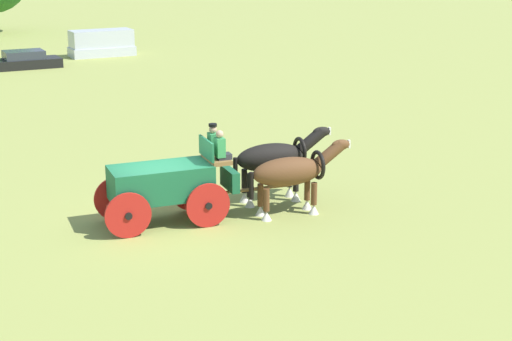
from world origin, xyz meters
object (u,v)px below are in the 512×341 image
at_px(draft_horse_near, 275,159).
at_px(parked_vehicle_f, 102,43).
at_px(show_wagon, 167,183).
at_px(parked_vehicle_e, 26,60).
at_px(draft_horse_off, 292,173).

distance_m(draft_horse_near, parked_vehicle_f, 34.05).
distance_m(show_wagon, parked_vehicle_f, 35.00).
height_order(draft_horse_near, parked_vehicle_e, draft_horse_near).
distance_m(draft_horse_near, parked_vehicle_e, 30.66).
xyz_separation_m(draft_horse_near, parked_vehicle_f, (11.90, 31.90, -0.47)).
relative_size(draft_horse_near, draft_horse_off, 1.01).
bearing_deg(draft_horse_near, parked_vehicle_f, 69.54).
bearing_deg(draft_horse_off, parked_vehicle_f, 69.62).
height_order(draft_horse_off, parked_vehicle_e, draft_horse_off).
bearing_deg(draft_horse_off, draft_horse_near, 71.70).
relative_size(show_wagon, parked_vehicle_e, 1.31).
height_order(show_wagon, draft_horse_off, show_wagon).
bearing_deg(parked_vehicle_f, draft_horse_near, -110.46).
distance_m(show_wagon, draft_horse_off, 3.66).
bearing_deg(draft_horse_off, show_wagon, 151.28).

